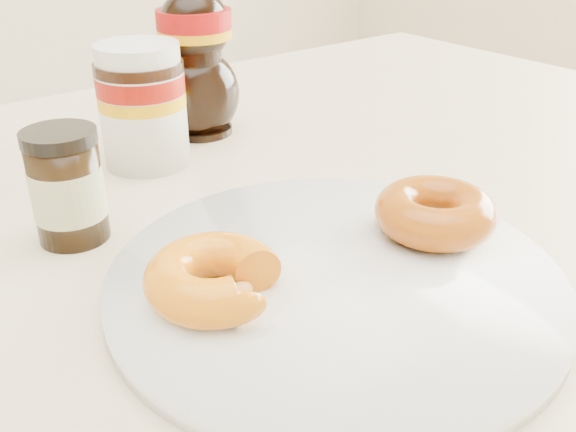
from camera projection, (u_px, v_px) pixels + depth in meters
dining_table at (200, 341)px, 0.51m from camera, size 1.40×0.90×0.75m
plate at (335, 280)px, 0.42m from camera, size 0.30×0.30×0.01m
donut_bitten at (214, 278)px, 0.38m from camera, size 0.11×0.11×0.03m
donut_whole at (435, 212)px, 0.46m from camera, size 0.11×0.11×0.03m
nutella_jar at (142, 101)px, 0.59m from camera, size 0.08×0.08×0.11m
syrup_bottle at (196, 51)px, 0.65m from camera, size 0.10×0.09×0.18m
dark_jar at (67, 187)px, 0.47m from camera, size 0.05×0.05×0.09m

